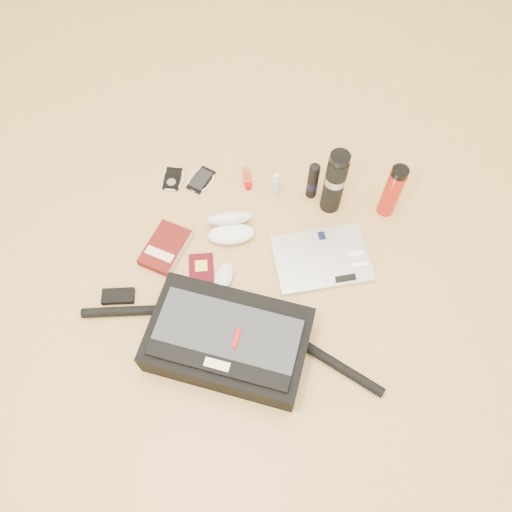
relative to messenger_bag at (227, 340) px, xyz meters
name	(u,v)px	position (x,y,z in m)	size (l,w,h in m)	color
ground	(250,285)	(0.03, 0.24, -0.07)	(4.00, 4.00, 0.00)	tan
messenger_bag	(227,340)	(0.00, 0.00, 0.00)	(1.04, 0.35, 0.14)	black
laptop	(322,259)	(0.27, 0.38, -0.05)	(0.40, 0.34, 0.03)	silver
book	(166,248)	(-0.30, 0.32, -0.05)	(0.17, 0.22, 0.04)	#4D0E0B
passport	(201,268)	(-0.16, 0.27, -0.06)	(0.12, 0.14, 0.01)	#43040C
mouse	(224,277)	(-0.07, 0.24, -0.05)	(0.07, 0.12, 0.04)	silver
sunglasses_case	(230,226)	(-0.08, 0.44, -0.03)	(0.21, 0.19, 0.10)	white
ipod	(173,179)	(-0.36, 0.63, -0.06)	(0.10, 0.11, 0.01)	black
phone	(201,180)	(-0.25, 0.65, -0.06)	(0.12, 0.14, 0.01)	black
inhaler	(247,178)	(-0.07, 0.69, -0.05)	(0.05, 0.10, 0.03)	#AC2819
spray_bottle	(276,185)	(0.05, 0.65, -0.01)	(0.04, 0.04, 0.12)	#AFD4E8
aerosol_can	(313,181)	(0.19, 0.66, 0.02)	(0.05, 0.05, 0.18)	black
thermos_black	(335,182)	(0.27, 0.63, 0.08)	(0.10, 0.10, 0.30)	black
thermos_red	(392,191)	(0.48, 0.64, 0.06)	(0.08, 0.08, 0.25)	#AD2014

